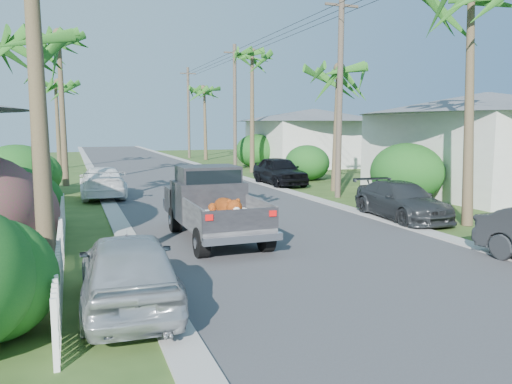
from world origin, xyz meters
name	(u,v)px	position (x,y,z in m)	size (l,w,h in m)	color
ground	(429,313)	(0.00, 0.00, 0.00)	(120.00, 120.00, 0.00)	#2E491B
road	(167,177)	(0.00, 25.00, 0.01)	(8.00, 100.00, 0.02)	#38383A
curb_left	(96,179)	(-4.30, 25.00, 0.03)	(0.60, 100.00, 0.06)	#A5A39E
curb_right	(231,174)	(4.30, 25.00, 0.03)	(0.60, 100.00, 0.06)	#A5A39E
pickup_truck	(211,203)	(-1.95, 7.13, 1.01)	(1.98, 5.12, 2.06)	black
parked_car_rm	(401,201)	(4.98, 7.52, 0.63)	(1.78, 4.37, 1.27)	#2C2E31
parked_car_rf	(279,171)	(5.00, 18.33, 0.77)	(1.81, 4.51, 1.54)	black
parked_car_ln	(128,270)	(-4.84, 2.05, 0.69)	(1.63, 4.06, 1.38)	#B1B3B8
parked_car_lf	(102,182)	(-4.41, 16.67, 0.69)	(1.94, 4.77, 1.38)	white
palm_l_b	(30,37)	(-6.80, 12.00, 6.15)	(4.40, 4.40, 7.40)	brown
palm_l_c	(58,35)	(-6.00, 22.00, 7.91)	(4.40, 4.40, 9.20)	brown
palm_l_d	(55,82)	(-6.50, 34.00, 6.44)	(4.40, 4.40, 7.70)	brown
palm_r_b	(338,69)	(6.60, 15.00, 5.95)	(4.40, 4.40, 7.20)	brown
palm_r_c	(252,54)	(6.20, 26.00, 8.11)	(4.40, 4.40, 9.40)	brown
palm_r_d	(205,89)	(6.50, 40.00, 6.74)	(4.40, 4.40, 8.00)	brown
shrub_l_c	(13,199)	(-7.40, 10.00, 1.00)	(2.40, 2.64, 2.00)	#15491A
shrub_l_d	(17,171)	(-8.00, 18.00, 1.20)	(3.20, 3.52, 2.40)	#15491A
shrub_r_b	(407,172)	(7.80, 11.00, 1.25)	(3.00, 3.30, 2.50)	#15491A
shrub_r_c	(307,163)	(7.50, 20.00, 1.05)	(2.60, 2.86, 2.10)	#15491A
shrub_r_d	(256,151)	(8.00, 30.00, 1.30)	(3.20, 3.52, 2.60)	#15491A
picket_fence	(61,243)	(-6.00, 5.50, 0.50)	(0.10, 11.00, 1.00)	white
house_right_near	(484,147)	(13.00, 12.00, 2.22)	(8.00, 9.00, 4.80)	silver
house_right_far	(314,140)	(13.00, 30.00, 2.12)	(9.00, 8.00, 4.60)	silver
utility_pole_b	(340,94)	(5.60, 13.00, 4.60)	(1.60, 0.26, 9.00)	brown
utility_pole_c	(235,107)	(5.60, 28.00, 4.60)	(1.60, 0.26, 9.00)	brown
utility_pole_d	(189,112)	(5.60, 43.00, 4.60)	(1.60, 0.26, 9.00)	brown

